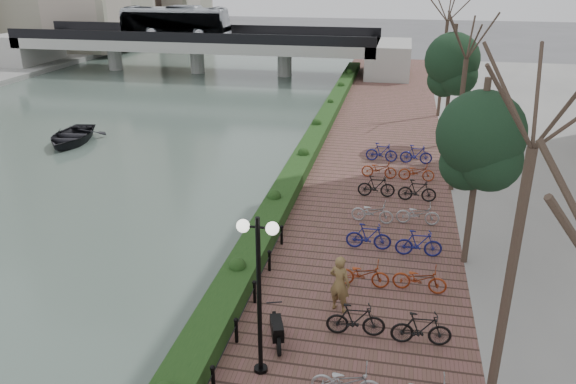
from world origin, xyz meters
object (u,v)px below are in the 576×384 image
(motorcycle, at_px, (277,327))
(boat, at_px, (71,136))
(pedestrian, at_px, (340,284))
(lamppost, at_px, (258,262))

(motorcycle, height_order, boat, motorcycle)
(motorcycle, height_order, pedestrian, pedestrian)
(motorcycle, xyz_separation_m, pedestrian, (1.52, 1.88, 0.47))
(pedestrian, distance_m, boat, 23.84)
(pedestrian, bearing_deg, boat, -18.03)
(lamppost, distance_m, pedestrian, 4.22)
(lamppost, xyz_separation_m, boat, (-16.61, 18.45, -3.19))
(lamppost, height_order, pedestrian, lamppost)
(motorcycle, distance_m, boat, 23.99)
(pedestrian, height_order, boat, pedestrian)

